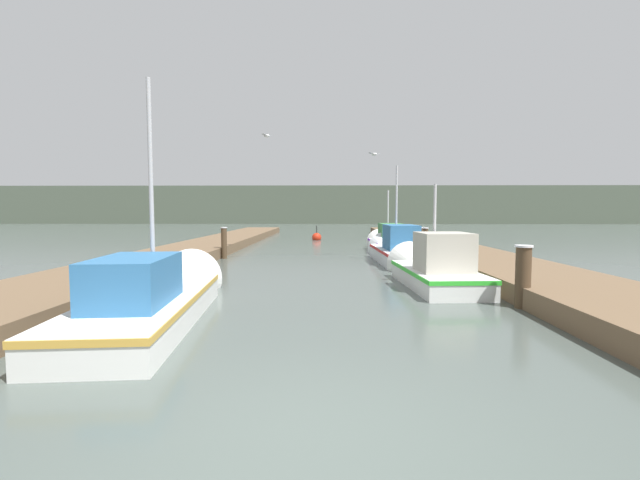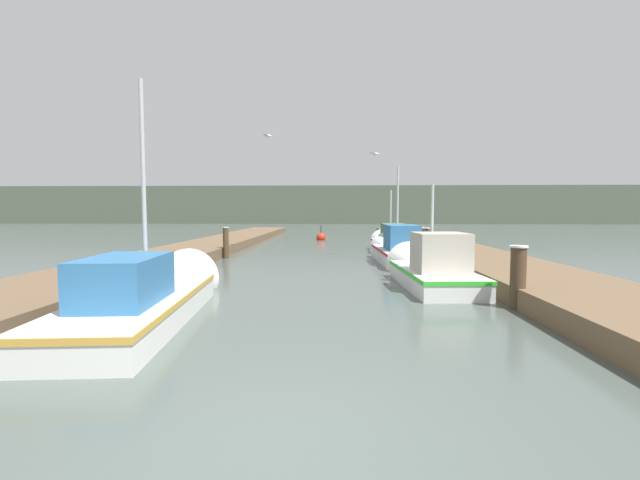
% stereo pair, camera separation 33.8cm
% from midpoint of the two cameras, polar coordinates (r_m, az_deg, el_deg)
% --- Properties ---
extents(ground_plane, '(200.00, 200.00, 0.00)m').
position_cam_midpoint_polar(ground_plane, '(4.23, -5.31, -24.75)').
color(ground_plane, '#47514C').
extents(dock_left, '(2.98, 40.00, 0.44)m').
position_cam_midpoint_polar(dock_left, '(20.70, -16.27, -1.18)').
color(dock_left, brown).
rests_on(dock_left, ground_plane).
extents(dock_right, '(2.98, 40.00, 0.44)m').
position_cam_midpoint_polar(dock_right, '(20.47, 16.08, -1.24)').
color(dock_right, brown).
rests_on(dock_right, ground_plane).
extents(distant_shore_ridge, '(120.00, 16.00, 5.68)m').
position_cam_midpoint_polar(distant_shore_ridge, '(71.17, 0.70, 4.64)').
color(distant_shore_ridge, '#4C5647').
rests_on(distant_shore_ridge, ground_plane).
extents(fishing_boat_0, '(2.19, 6.22, 4.93)m').
position_cam_midpoint_polar(fishing_boat_0, '(8.95, -21.65, -6.85)').
color(fishing_boat_0, silver).
rests_on(fishing_boat_0, ground_plane).
extents(fishing_boat_1, '(1.85, 5.02, 3.23)m').
position_cam_midpoint_polar(fishing_boat_1, '(12.30, 13.68, -3.67)').
color(fishing_boat_1, silver).
rests_on(fishing_boat_1, ground_plane).
extents(fishing_boat_2, '(1.74, 5.58, 4.24)m').
position_cam_midpoint_polar(fishing_boat_2, '(17.46, 9.38, -1.24)').
color(fishing_boat_2, silver).
rests_on(fishing_boat_2, ground_plane).
extents(fishing_boat_3, '(1.66, 5.09, 3.45)m').
position_cam_midpoint_polar(fishing_boat_3, '(21.59, 8.43, -0.35)').
color(fishing_boat_3, silver).
rests_on(fishing_boat_3, ground_plane).
extents(mooring_piling_0, '(0.36, 0.36, 1.31)m').
position_cam_midpoint_polar(mooring_piling_0, '(9.75, 24.56, -4.45)').
color(mooring_piling_0, '#473523').
rests_on(mooring_piling_0, ground_plane).
extents(mooring_piling_1, '(0.23, 0.23, 1.33)m').
position_cam_midpoint_polar(mooring_piling_1, '(17.88, 13.34, -0.48)').
color(mooring_piling_1, '#473523').
rests_on(mooring_piling_1, ground_plane).
extents(mooring_piling_2, '(0.31, 0.31, 1.28)m').
position_cam_midpoint_polar(mooring_piling_2, '(19.42, 12.76, -0.20)').
color(mooring_piling_2, '#473523').
rests_on(mooring_piling_2, ground_plane).
extents(mooring_piling_3, '(0.27, 0.27, 1.33)m').
position_cam_midpoint_polar(mooring_piling_3, '(18.41, -13.19, -0.36)').
color(mooring_piling_3, '#473523').
rests_on(mooring_piling_3, ground_plane).
extents(channel_buoy, '(0.63, 0.63, 1.13)m').
position_cam_midpoint_polar(channel_buoy, '(29.17, -0.78, 0.35)').
color(channel_buoy, red).
rests_on(channel_buoy, ground_plane).
extents(seagull_lead, '(0.37, 0.54, 0.12)m').
position_cam_midpoint_polar(seagull_lead, '(18.28, -7.65, 13.62)').
color(seagull_lead, white).
extents(seagull_1, '(0.51, 0.43, 0.12)m').
position_cam_midpoint_polar(seagull_1, '(18.44, 6.72, 11.29)').
color(seagull_1, white).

